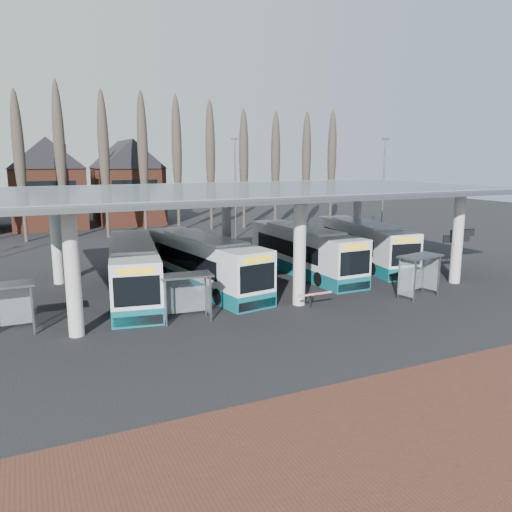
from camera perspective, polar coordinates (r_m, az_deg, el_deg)
name	(u,v)px	position (r m, az deg, el deg)	size (l,w,h in m)	color
ground	(322,317)	(26.64, 7.61, -6.90)	(140.00, 140.00, 0.00)	black
station_canopy	(258,198)	(32.45, 0.19, 6.68)	(32.00, 16.00, 6.34)	silver
poplar_row	(159,153)	(55.99, -11.04, 11.51)	(45.10, 1.10, 14.50)	#473D33
townhouse_row	(2,178)	(65.32, -27.07, 7.94)	(36.80, 10.30, 12.25)	brown
lamp_post_b	(235,187)	(51.32, -2.37, 7.91)	(0.80, 0.16, 10.17)	slate
lamp_post_c	(383,186)	(53.42, 14.35, 7.71)	(0.80, 0.16, 10.17)	slate
bus_0	(133,270)	(30.89, -13.85, -1.59)	(4.56, 12.27, 3.34)	white
bus_1	(204,263)	(32.06, -5.97, -0.85)	(4.42, 12.33, 3.35)	white
bus_2	(303,251)	(36.26, 5.44, 0.54)	(2.78, 12.06, 3.34)	white
bus_3	(363,244)	(40.07, 12.14, 1.33)	(4.37, 12.13, 3.30)	white
shelter_0	(5,298)	(26.19, -26.79, -4.27)	(2.65, 1.33, 2.45)	gray
shelter_1	(186,287)	(25.63, -8.05, -3.48)	(2.75, 1.57, 2.45)	gray
shelter_2	(418,267)	(31.14, 18.00, -1.16)	(2.98, 1.90, 2.57)	gray
info_sign_0	(456,242)	(36.44, 21.89, 1.51)	(2.10, 0.37, 3.12)	black
info_sign_1	(462,236)	(38.82, 22.50, 2.09)	(2.15, 0.26, 3.19)	black
barrier	(314,295)	(27.59, 6.64, -4.47)	(2.11, 0.58, 1.05)	black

